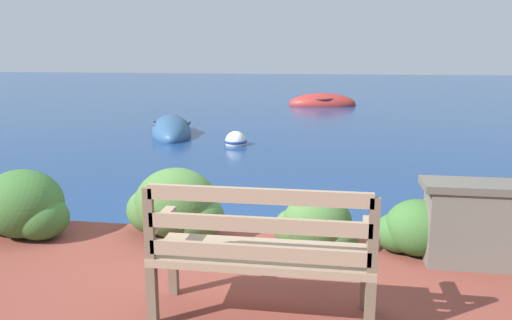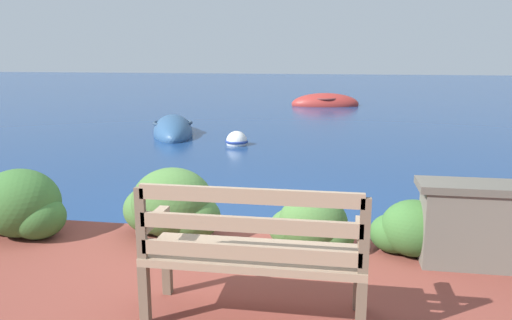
{
  "view_description": "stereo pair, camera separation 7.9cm",
  "coord_description": "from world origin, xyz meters",
  "views": [
    {
      "loc": [
        0.8,
        -4.52,
        1.92
      ],
      "look_at": [
        -0.43,
        3.46,
        0.16
      ],
      "focal_mm": 35.0,
      "sensor_mm": 36.0,
      "label": 1
    },
    {
      "loc": [
        0.88,
        -4.51,
        1.92
      ],
      "look_at": [
        -0.43,
        3.46,
        0.16
      ],
      "focal_mm": 35.0,
      "sensor_mm": 36.0,
      "label": 2
    }
  ],
  "objects": [
    {
      "name": "mooring_buoy",
      "position": [
        -1.19,
        5.59,
        0.08
      ],
      "size": [
        0.48,
        0.48,
        0.44
      ],
      "color": "white",
      "rests_on": "ground_plane"
    },
    {
      "name": "hedge_clump_centre",
      "position": [
        -0.62,
        -0.25,
        0.5
      ],
      "size": [
        0.96,
        0.69,
        0.65
      ],
      "color": "#426B33",
      "rests_on": "patio_terrace"
    },
    {
      "name": "hedge_clump_far_right",
      "position": [
        1.54,
        -0.35,
        0.43
      ],
      "size": [
        0.71,
        0.51,
        0.48
      ],
      "color": "#38662D",
      "rests_on": "patio_terrace"
    },
    {
      "name": "rowboat_mid",
      "position": [
        0.42,
        13.71,
        0.07
      ],
      "size": [
        2.54,
        1.36,
        0.8
      ],
      "rotation": [
        0.0,
        0.0,
        3.29
      ],
      "color": "#9E2D28",
      "rests_on": "ground_plane"
    },
    {
      "name": "ground_plane",
      "position": [
        0.0,
        0.0,
        0.0
      ],
      "size": [
        80.0,
        80.0,
        0.0
      ],
      "color": "navy"
    },
    {
      "name": "rowboat_nearest",
      "position": [
        -2.97,
        6.74,
        0.07
      ],
      "size": [
        1.71,
        2.73,
        0.77
      ],
      "rotation": [
        0.0,
        0.0,
        5.05
      ],
      "color": "#2D517A",
      "rests_on": "ground_plane"
    },
    {
      "name": "park_bench",
      "position": [
        0.39,
        -1.62,
        0.7
      ],
      "size": [
        1.41,
        0.48,
        0.93
      ],
      "rotation": [
        0.0,
        0.0,
        -0.04
      ],
      "color": "brown",
      "rests_on": "patio_terrace"
    },
    {
      "name": "hedge_clump_right",
      "position": [
        0.69,
        -0.39,
        0.44
      ],
      "size": [
        0.75,
        0.54,
        0.51
      ],
      "color": "#426B33",
      "rests_on": "patio_terrace"
    },
    {
      "name": "hedge_clump_left",
      "position": [
        -2.03,
        -0.46,
        0.5
      ],
      "size": [
        0.94,
        0.68,
        0.64
      ],
      "color": "#38662D",
      "rests_on": "patio_terrace"
    }
  ]
}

